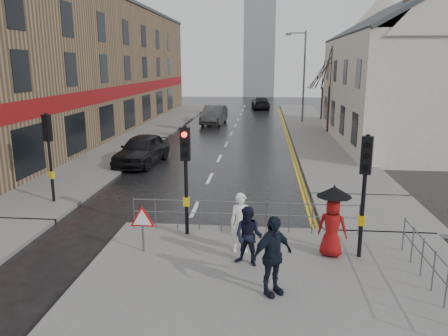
% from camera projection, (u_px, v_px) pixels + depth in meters
% --- Properties ---
extents(ground, '(120.00, 120.00, 0.00)m').
position_uv_depth(ground, '(180.00, 240.00, 13.48)').
color(ground, black).
rests_on(ground, ground).
extents(near_pavement, '(10.00, 9.00, 0.14)m').
position_uv_depth(near_pavement, '(282.00, 303.00, 9.80)').
color(near_pavement, '#605E5B').
rests_on(near_pavement, ground).
extents(left_pavement, '(4.00, 44.00, 0.14)m').
position_uv_depth(left_pavement, '(155.00, 128.00, 36.32)').
color(left_pavement, '#605E5B').
rests_on(left_pavement, ground).
extents(right_pavement, '(4.00, 40.00, 0.14)m').
position_uv_depth(right_pavement, '(311.00, 127.00, 37.09)').
color(right_pavement, '#605E5B').
rests_on(right_pavement, ground).
extents(pavement_bridge_right, '(4.00, 4.20, 0.14)m').
position_uv_depth(pavement_bridge_right, '(372.00, 212.00, 15.79)').
color(pavement_bridge_right, '#605E5B').
rests_on(pavement_bridge_right, ground).
extents(building_left_terrace, '(8.00, 42.00, 10.00)m').
position_uv_depth(building_left_terrace, '(82.00, 68.00, 34.69)').
color(building_left_terrace, '#84694C').
rests_on(building_left_terrace, ground).
extents(building_right_cream, '(9.00, 16.40, 10.10)m').
position_uv_depth(building_right_cream, '(410.00, 72.00, 28.72)').
color(building_right_cream, beige).
rests_on(building_right_cream, ground).
extents(church_tower, '(5.00, 5.00, 18.00)m').
position_uv_depth(church_tower, '(260.00, 40.00, 71.29)').
color(church_tower, gray).
rests_on(church_tower, ground).
extents(traffic_signal_near_left, '(0.28, 0.27, 3.40)m').
position_uv_depth(traffic_signal_near_left, '(186.00, 161.00, 13.08)').
color(traffic_signal_near_left, black).
rests_on(traffic_signal_near_left, near_pavement).
extents(traffic_signal_near_right, '(0.34, 0.33, 3.40)m').
position_uv_depth(traffic_signal_near_right, '(365.00, 175.00, 11.47)').
color(traffic_signal_near_right, black).
rests_on(traffic_signal_near_right, near_pavement).
extents(traffic_signal_far_left, '(0.34, 0.33, 3.40)m').
position_uv_depth(traffic_signal_far_left, '(49.00, 142.00, 16.31)').
color(traffic_signal_far_left, black).
rests_on(traffic_signal_far_left, left_pavement).
extents(guard_railing_front, '(7.14, 0.04, 1.00)m').
position_uv_depth(guard_railing_front, '(244.00, 209.00, 13.68)').
color(guard_railing_front, '#595B5E').
rests_on(guard_railing_front, near_pavement).
extents(guard_railing_side, '(0.04, 4.54, 1.00)m').
position_uv_depth(guard_railing_side, '(434.00, 263.00, 10.04)').
color(guard_railing_side, '#595B5E').
rests_on(guard_railing_side, near_pavement).
extents(warning_sign, '(0.80, 0.07, 1.35)m').
position_uv_depth(warning_sign, '(142.00, 221.00, 12.14)').
color(warning_sign, '#595B5E').
rests_on(warning_sign, near_pavement).
extents(street_lamp, '(1.83, 0.25, 8.00)m').
position_uv_depth(street_lamp, '(302.00, 71.00, 38.98)').
color(street_lamp, '#595B5E').
rests_on(street_lamp, right_pavement).
extents(tree_near, '(2.40, 2.40, 6.58)m').
position_uv_depth(tree_near, '(331.00, 66.00, 32.92)').
color(tree_near, '#2D2119').
rests_on(tree_near, right_pavement).
extents(tree_far, '(2.40, 2.40, 5.64)m').
position_uv_depth(tree_far, '(324.00, 73.00, 40.78)').
color(tree_far, '#2D2119').
rests_on(tree_far, right_pavement).
extents(pedestrian_a, '(0.66, 0.46, 1.70)m').
position_uv_depth(pedestrian_a, '(241.00, 223.00, 12.15)').
color(pedestrian_a, white).
rests_on(pedestrian_a, near_pavement).
extents(pedestrian_b, '(0.92, 0.82, 1.59)m').
position_uv_depth(pedestrian_b, '(249.00, 236.00, 11.35)').
color(pedestrian_b, black).
rests_on(pedestrian_b, near_pavement).
extents(pedestrian_with_umbrella, '(0.96, 0.96, 1.99)m').
position_uv_depth(pedestrian_with_umbrella, '(333.00, 218.00, 11.83)').
color(pedestrian_with_umbrella, maroon).
rests_on(pedestrian_with_umbrella, near_pavement).
extents(pedestrian_d, '(1.15, 1.05, 1.88)m').
position_uv_depth(pedestrian_d, '(272.00, 256.00, 9.85)').
color(pedestrian_d, black).
rests_on(pedestrian_d, near_pavement).
extents(car_parked, '(2.41, 4.91, 1.61)m').
position_uv_depth(car_parked, '(142.00, 150.00, 23.49)').
color(car_parked, black).
rests_on(car_parked, ground).
extents(car_mid, '(2.07, 5.11, 1.65)m').
position_uv_depth(car_mid, '(214.00, 115.00, 39.32)').
color(car_mid, '#47494C').
rests_on(car_mid, ground).
extents(car_far, '(2.43, 5.08, 1.43)m').
position_uv_depth(car_far, '(261.00, 103.00, 52.44)').
color(car_far, black).
rests_on(car_far, ground).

